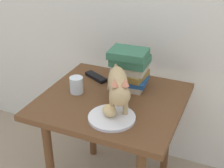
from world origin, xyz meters
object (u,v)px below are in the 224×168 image
bread_roll (109,111)px  plate (112,118)px  candle_jar (77,86)px  cat (118,85)px  side_table (112,114)px  tv_remote (96,77)px  book_stack (129,68)px

bread_roll → plate: bearing=-13.9°
bread_roll → candle_jar: 0.29m
cat → candle_jar: size_ratio=5.19×
side_table → candle_jar: bearing=-175.2°
plate → candle_jar: size_ratio=2.53×
candle_jar → tv_remote: (0.02, 0.18, -0.03)m
cat → book_stack: cat is taller
candle_jar → tv_remote: 0.19m
side_table → candle_jar: (-0.19, -0.02, 0.13)m
plate → cat: bearing=92.1°
cat → side_table: bearing=127.5°
bread_roll → candle_jar: (-0.25, 0.15, -0.00)m
plate → candle_jar: (-0.26, 0.16, 0.03)m
bread_roll → candle_jar: bearing=148.8°
cat → book_stack: size_ratio=2.11×
tv_remote → bread_roll: bearing=-28.5°
bread_roll → cat: size_ratio=0.18×
bread_roll → candle_jar: size_ratio=0.94×
plate → cat: cat is taller
side_table → candle_jar: 0.23m
cat → tv_remote: bearing=133.0°
tv_remote → cat: bearing=-19.9°
cat → tv_remote: size_ratio=2.94×
plate → tv_remote: tv_remote is taller
bread_roll → book_stack: 0.33m
side_table → bread_roll: bread_roll is taller
plate → cat: size_ratio=0.49×
book_stack → candle_jar: book_stack is taller
tv_remote → plate: bearing=-27.2°
side_table → cat: cat is taller
book_stack → side_table: bearing=-101.8°
plate → side_table: bearing=113.0°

